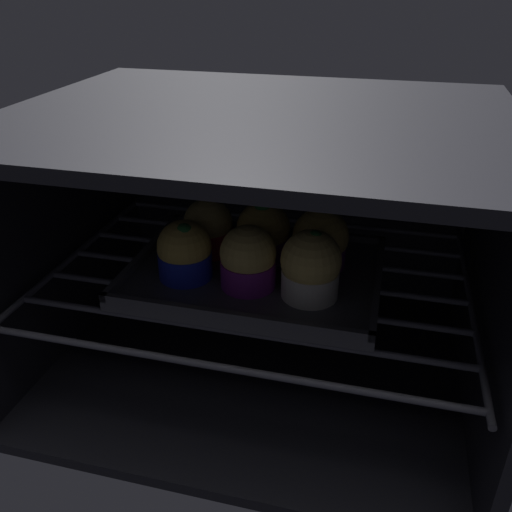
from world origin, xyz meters
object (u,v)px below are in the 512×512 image
(muffin_row0_col0, at_px, (185,252))
(muffin_row0_col2, at_px, (311,267))
(muffin_row1_col0, at_px, (208,228))
(muffin_row1_col1, at_px, (261,233))
(muffin_row0_col1, at_px, (250,260))
(muffin_row1_col2, at_px, (320,241))
(baking_tray, at_px, (256,273))

(muffin_row0_col0, xyz_separation_m, muffin_row0_col2, (0.16, -0.01, 0.01))
(muffin_row0_col2, distance_m, muffin_row1_col0, 0.17)
(muffin_row0_col2, xyz_separation_m, muffin_row1_col1, (-0.08, 0.08, -0.00))
(muffin_row0_col1, height_order, muffin_row0_col2, muffin_row0_col2)
(muffin_row0_col1, xyz_separation_m, muffin_row1_col2, (0.08, 0.07, -0.00))
(muffin_row1_col2, bearing_deg, muffin_row0_col2, -89.90)
(muffin_row0_col0, distance_m, muffin_row1_col1, 0.11)
(muffin_row0_col2, distance_m, muffin_row1_col1, 0.12)
(muffin_row0_col1, xyz_separation_m, muffin_row1_col0, (-0.08, 0.08, -0.00))
(baking_tray, relative_size, muffin_row0_col1, 4.03)
(muffin_row0_col2, distance_m, muffin_row1_col2, 0.08)
(muffin_row1_col2, bearing_deg, muffin_row0_col1, -135.10)
(muffin_row0_col1, relative_size, muffin_row1_col1, 0.95)
(muffin_row1_col1, relative_size, muffin_row1_col2, 1.07)
(baking_tray, height_order, muffin_row0_col0, muffin_row0_col0)
(baking_tray, xyz_separation_m, muffin_row0_col0, (-0.08, -0.04, 0.04))
(muffin_row0_col0, bearing_deg, muffin_row0_col1, -1.26)
(baking_tray, relative_size, muffin_row0_col0, 4.18)
(muffin_row0_col0, xyz_separation_m, muffin_row1_col2, (0.16, 0.07, -0.00))
(muffin_row1_col1, bearing_deg, baking_tray, -84.80)
(baking_tray, bearing_deg, muffin_row0_col1, -87.02)
(muffin_row0_col1, distance_m, muffin_row1_col0, 0.11)
(baking_tray, relative_size, muffin_row1_col0, 4.22)
(muffin_row0_col0, distance_m, muffin_row1_col2, 0.18)
(muffin_row1_col0, bearing_deg, muffin_row1_col1, 1.74)
(muffin_row0_col2, bearing_deg, muffin_row0_col0, 177.61)
(muffin_row1_col0, distance_m, muffin_row1_col2, 0.15)
(muffin_row0_col2, bearing_deg, baking_tray, 150.65)
(muffin_row1_col1, bearing_deg, muffin_row0_col0, -136.25)
(baking_tray, bearing_deg, muffin_row0_col2, -29.35)
(muffin_row1_col0, bearing_deg, muffin_row0_col1, -43.79)
(muffin_row0_col2, relative_size, muffin_row1_col0, 1.13)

